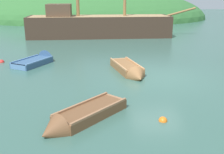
# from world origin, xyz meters

# --- Properties ---
(ground_plane) EXTENTS (120.00, 120.00, 0.00)m
(ground_plane) POSITION_xyz_m (0.00, 0.00, 0.00)
(ground_plane) COLOR #33564C
(shore_hill) EXTENTS (39.27, 26.80, 10.08)m
(shore_hill) POSITION_xyz_m (-4.24, 34.44, 0.00)
(shore_hill) COLOR #2D602D
(shore_hill) RESTS_ON ground
(sailing_ship) EXTENTS (16.13, 3.80, 12.23)m
(sailing_ship) POSITION_xyz_m (-2.99, 13.24, 0.78)
(sailing_ship) COLOR #38281E
(sailing_ship) RESTS_ON ground
(rowboat_portside) EXTENTS (1.76, 3.56, 0.96)m
(rowboat_portside) POSITION_xyz_m (-1.38, 0.78, 0.13)
(rowboat_portside) COLOR brown
(rowboat_portside) RESTS_ON ground
(rowboat_outer_left) EXTENTS (2.98, 3.08, 0.94)m
(rowboat_outer_left) POSITION_xyz_m (-3.61, -4.64, 0.11)
(rowboat_outer_left) COLOR brown
(rowboat_outer_left) RESTS_ON ground
(rowboat_outer_right) EXTENTS (2.42, 3.15, 1.14)m
(rowboat_outer_right) POSITION_xyz_m (-6.59, 3.20, 0.09)
(rowboat_outer_right) COLOR #335175
(rowboat_outer_right) RESTS_ON ground
(buoy_red) EXTENTS (0.32, 0.32, 0.32)m
(buoy_red) POSITION_xyz_m (-8.89, 3.46, 0.00)
(buoy_red) COLOR red
(buoy_red) RESTS_ON ground
(buoy_orange) EXTENTS (0.29, 0.29, 0.29)m
(buoy_orange) POSITION_xyz_m (-0.90, -4.72, 0.00)
(buoy_orange) COLOR orange
(buoy_orange) RESTS_ON ground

